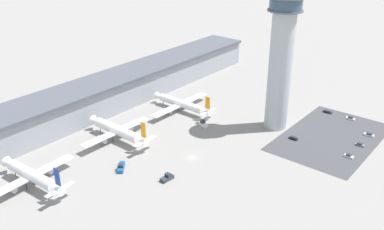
{
  "coord_description": "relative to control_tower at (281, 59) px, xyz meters",
  "views": [
    {
      "loc": [
        -125.48,
        -102.15,
        94.92
      ],
      "look_at": [
        15.45,
        12.62,
        11.18
      ],
      "focal_mm": 40.0,
      "sensor_mm": 36.0,
      "label": 1
    }
  ],
  "objects": [
    {
      "name": "car_green_van",
      "position": [
        -6.82,
        -13.63,
        -34.42
      ],
      "size": [
        1.9,
        4.2,
        1.44
      ],
      "color": "black",
      "rests_on": "ground"
    },
    {
      "name": "parking_lot_surface",
      "position": [
        6.37,
        -26.64,
        -34.98
      ],
      "size": [
        64.0,
        40.0,
        0.01
      ],
      "primitive_type": "cube",
      "color": "#424247",
      "rests_on": "ground"
    },
    {
      "name": "airplane_gate_bravo",
      "position": [
        -59.47,
        50.04,
        -30.15
      ],
      "size": [
        38.74,
        37.48,
        14.57
      ],
      "color": "white",
      "rests_on": "ground"
    },
    {
      "name": "airplane_gate_alpha",
      "position": [
        -106.26,
        46.74,
        -30.18
      ],
      "size": [
        39.03,
        35.54,
        14.14
      ],
      "color": "silver",
      "rests_on": "ground"
    },
    {
      "name": "car_red_hatchback",
      "position": [
        19.32,
        -40.2,
        -34.43
      ],
      "size": [
        2.0,
        4.85,
        1.43
      ],
      "color": "black",
      "rests_on": "ground"
    },
    {
      "name": "airplane_gate_charlie",
      "position": [
        -14.99,
        48.85,
        -30.98
      ],
      "size": [
        41.86,
        37.88,
        12.72
      ],
      "color": "white",
      "rests_on": "ground"
    },
    {
      "name": "car_blue_compact",
      "position": [
        -6.69,
        -40.17,
        -34.42
      ],
      "size": [
        2.05,
        4.17,
        1.44
      ],
      "color": "black",
      "rests_on": "ground"
    },
    {
      "name": "terminal_building",
      "position": [
        -50.09,
        82.89,
        -26.53
      ],
      "size": [
        251.37,
        25.0,
        16.71
      ],
      "color": "#9399A3",
      "rests_on": "ground"
    },
    {
      "name": "car_grey_coupe",
      "position": [
        32.48,
        -13.67,
        -34.46
      ],
      "size": [
        1.91,
        4.75,
        1.35
      ],
      "color": "black",
      "rests_on": "ground"
    },
    {
      "name": "control_tower",
      "position": [
        0.0,
        0.0,
        0.0
      ],
      "size": [
        16.05,
        16.05,
        69.43
      ],
      "color": "#ADB2BC",
      "rests_on": "ground"
    },
    {
      "name": "service_truck_fuel",
      "position": [
        -76.16,
        29.63,
        -33.99
      ],
      "size": [
        7.5,
        6.87,
        2.84
      ],
      "color": "black",
      "rests_on": "ground"
    },
    {
      "name": "car_maroon_suv",
      "position": [
        32.01,
        -26.41,
        -34.4
      ],
      "size": [
        1.86,
        4.56,
        1.5
      ],
      "color": "black",
      "rests_on": "ground"
    },
    {
      "name": "car_black_suv",
      "position": [
        6.73,
        -40.23,
        -34.46
      ],
      "size": [
        1.88,
        4.06,
        1.36
      ],
      "color": "black",
      "rests_on": "ground"
    },
    {
      "name": "ground_plane",
      "position": [
        -50.09,
        12.89,
        -34.98
      ],
      "size": [
        1000.0,
        1000.0,
        0.0
      ],
      "primitive_type": "plane",
      "color": "gray"
    },
    {
      "name": "service_truck_baggage",
      "position": [
        -22.58,
        28.13,
        -33.93
      ],
      "size": [
        4.9,
        6.88,
        3.01
      ],
      "color": "black",
      "rests_on": "ground"
    },
    {
      "name": "service_truck_catering",
      "position": [
        -70.02,
        9.46,
        -34.07
      ],
      "size": [
        5.9,
        2.96,
        2.62
      ],
      "color": "black",
      "rests_on": "ground"
    }
  ]
}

